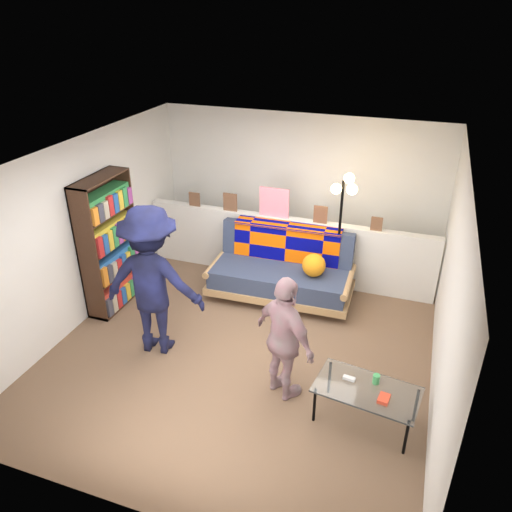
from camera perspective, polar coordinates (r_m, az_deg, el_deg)
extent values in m
plane|color=brown|center=(6.44, -1.19, -9.88)|extent=(5.00, 5.00, 0.00)
cube|color=silver|center=(7.99, 5.03, 7.55)|extent=(4.50, 0.10, 2.40)
cube|color=silver|center=(6.84, -19.27, 2.53)|extent=(0.10, 5.00, 2.40)
cube|color=silver|center=(5.52, 21.20, -4.00)|extent=(0.10, 5.00, 2.40)
cube|color=white|center=(5.34, -1.45, 11.04)|extent=(4.50, 5.00, 0.10)
cube|color=silver|center=(7.64, 3.48, 0.92)|extent=(4.45, 0.15, 1.00)
cube|color=brown|center=(7.87, -7.04, 6.45)|extent=(0.18, 0.02, 0.22)
cube|color=brown|center=(7.63, -2.97, 6.17)|extent=(0.22, 0.02, 0.28)
cube|color=white|center=(7.38, 2.09, 6.13)|extent=(0.45, 0.02, 0.45)
cube|color=brown|center=(7.25, 7.38, 4.72)|extent=(0.20, 0.02, 0.26)
cube|color=brown|center=(7.16, 13.62, 3.58)|extent=(0.16, 0.02, 0.20)
cube|color=tan|center=(7.27, 2.76, -3.60)|extent=(2.08, 0.98, 0.11)
cube|color=#2F3A55|center=(7.13, 2.68, -2.55)|extent=(1.97, 0.82, 0.26)
cube|color=#2F3A55|center=(7.32, 3.56, 1.16)|extent=(1.95, 0.32, 0.61)
cylinder|color=tan|center=(7.40, -4.48, -0.64)|extent=(0.13, 0.92, 0.10)
cylinder|color=tan|center=(6.99, 10.53, -2.88)|extent=(0.13, 0.92, 0.10)
cube|color=#05087A|center=(7.25, 3.39, 0.87)|extent=(1.57, 0.16, 0.56)
cube|color=#05087A|center=(7.24, 3.73, 3.48)|extent=(1.57, 0.32, 0.03)
sphere|color=orange|center=(6.90, 6.63, -1.05)|extent=(0.32, 0.32, 0.32)
cube|color=black|center=(7.13, -17.48, 1.53)|extent=(0.02, 0.94, 1.88)
cube|color=black|center=(6.73, -18.69, -0.28)|extent=(0.31, 0.02, 1.88)
cube|color=black|center=(7.39, -14.53, 2.86)|extent=(0.31, 0.02, 1.88)
cube|color=black|center=(6.71, -17.57, 8.51)|extent=(0.31, 0.94, 0.02)
cube|color=black|center=(7.48, -15.58, -4.96)|extent=(0.31, 0.94, 0.04)
cube|color=black|center=(7.25, -16.06, -1.75)|extent=(0.31, 0.90, 0.02)
cube|color=black|center=(7.05, -16.51, 1.37)|extent=(0.31, 0.90, 0.02)
cube|color=black|center=(6.88, -16.99, 4.65)|extent=(0.31, 0.90, 0.02)
cube|color=red|center=(7.38, -15.63, -3.76)|extent=(0.23, 0.88, 0.31)
cube|color=#2865B0|center=(7.16, -16.09, -0.61)|extent=(0.23, 0.88, 0.29)
cube|color=gold|center=(6.97, -16.55, 2.58)|extent=(0.23, 0.88, 0.31)
cube|color=#2E7F3F|center=(6.80, -17.04, 5.93)|extent=(0.23, 0.88, 0.29)
cylinder|color=black|center=(5.35, 6.69, -16.58)|extent=(0.03, 0.03, 0.41)
cylinder|color=black|center=(5.22, 16.77, -19.26)|extent=(0.03, 0.03, 0.41)
cylinder|color=black|center=(5.67, 8.39, -13.67)|extent=(0.03, 0.03, 0.41)
cylinder|color=black|center=(5.55, 17.78, -16.07)|extent=(0.03, 0.03, 0.41)
cube|color=silver|center=(5.28, 12.58, -14.69)|extent=(1.10, 0.70, 0.02)
cube|color=silver|center=(5.34, 10.59, -13.57)|extent=(0.13, 0.07, 0.03)
cube|color=#EC4429|center=(5.18, 14.40, -15.52)|extent=(0.12, 0.16, 0.04)
cylinder|color=#46AA5D|center=(5.33, 13.57, -13.52)|extent=(0.08, 0.08, 0.10)
cylinder|color=black|center=(7.49, 8.91, -4.21)|extent=(0.31, 0.31, 0.03)
cylinder|color=black|center=(7.08, 9.42, 1.75)|extent=(0.05, 0.05, 1.76)
sphere|color=#FFC672|center=(6.90, 9.15, 7.59)|extent=(0.14, 0.14, 0.14)
sphere|color=#FFC672|center=(6.69, 10.92, 7.48)|extent=(0.14, 0.14, 0.14)
sphere|color=#FFC672|center=(6.85, 10.61, 8.71)|extent=(0.14, 0.14, 0.14)
imported|color=black|center=(5.99, -11.74, -2.86)|extent=(1.30, 0.85, 1.88)
imported|color=pink|center=(5.30, 3.33, -9.49)|extent=(0.91, 0.77, 1.45)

